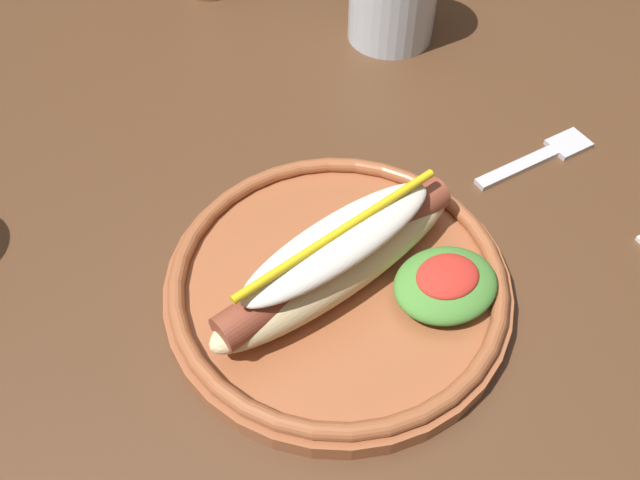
{
  "coord_description": "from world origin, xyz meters",
  "views": [
    {
      "loc": [
        -0.06,
        -0.37,
        1.15
      ],
      "look_at": [
        0.07,
        -0.09,
        0.77
      ],
      "focal_mm": 37.01,
      "sensor_mm": 36.0,
      "label": 1
    }
  ],
  "objects": [
    {
      "name": "dining_table",
      "position": [
        0.0,
        0.0,
        0.65
      ],
      "size": [
        1.48,
        0.89,
        0.74
      ],
      "color": "#51331E",
      "rests_on": "ground_plane"
    },
    {
      "name": "hot_dog_plate",
      "position": [
        0.08,
        -0.12,
        0.76
      ],
      "size": [
        0.25,
        0.25,
        0.08
      ],
      "color": "#9E5633",
      "rests_on": "dining_table"
    },
    {
      "name": "fork",
      "position": [
        0.3,
        -0.07,
        0.74
      ],
      "size": [
        0.12,
        0.03,
        0.0
      ],
      "rotation": [
        0.0,
        0.0,
        0.08
      ],
      "color": "silver",
      "rests_on": "dining_table"
    }
  ]
}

